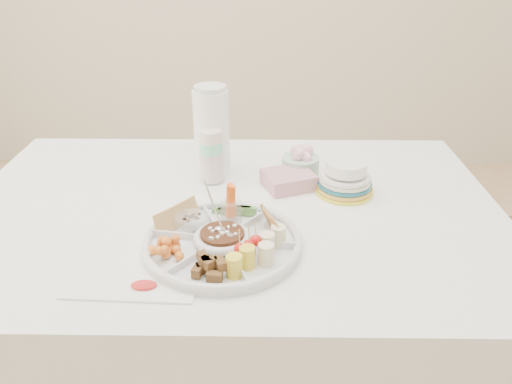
{
  "coord_description": "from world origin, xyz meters",
  "views": [
    {
      "loc": [
        0.09,
        -1.22,
        1.44
      ],
      "look_at": [
        0.07,
        -0.11,
        0.86
      ],
      "focal_mm": 35.0,
      "sensor_mm": 36.0,
      "label": 1
    }
  ],
  "objects_px": {
    "dining_table": "(233,311)",
    "plate_stack": "(345,176)",
    "thermos": "(212,130)",
    "party_tray": "(222,240)"
  },
  "relations": [
    {
      "from": "dining_table",
      "to": "plate_stack",
      "type": "relative_size",
      "value": 8.97
    },
    {
      "from": "dining_table",
      "to": "thermos",
      "type": "height_order",
      "value": "thermos"
    },
    {
      "from": "dining_table",
      "to": "thermos",
      "type": "xyz_separation_m",
      "value": [
        -0.07,
        0.23,
        0.52
      ]
    },
    {
      "from": "dining_table",
      "to": "thermos",
      "type": "relative_size",
      "value": 5.32
    },
    {
      "from": "dining_table",
      "to": "plate_stack",
      "type": "xyz_separation_m",
      "value": [
        0.33,
        0.09,
        0.43
      ]
    },
    {
      "from": "dining_table",
      "to": "party_tray",
      "type": "xyz_separation_m",
      "value": [
        -0.01,
        -0.21,
        0.4
      ]
    },
    {
      "from": "party_tray",
      "to": "thermos",
      "type": "bearing_deg",
      "value": 98.04
    },
    {
      "from": "thermos",
      "to": "plate_stack",
      "type": "xyz_separation_m",
      "value": [
        0.4,
        -0.14,
        -0.09
      ]
    },
    {
      "from": "dining_table",
      "to": "plate_stack",
      "type": "bearing_deg",
      "value": 14.82
    },
    {
      "from": "party_tray",
      "to": "dining_table",
      "type": "bearing_deg",
      "value": 88.57
    }
  ]
}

